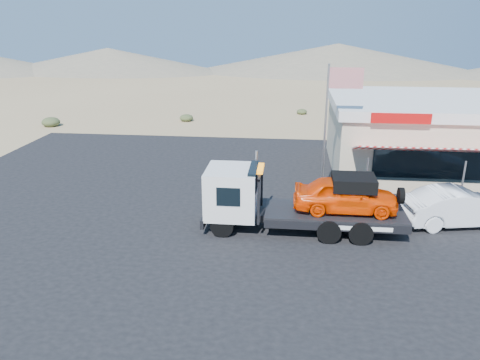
{
  "coord_description": "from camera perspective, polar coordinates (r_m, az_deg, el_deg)",
  "views": [
    {
      "loc": [
        3.13,
        -16.29,
        7.89
      ],
      "look_at": [
        1.14,
        1.94,
        1.5
      ],
      "focal_mm": 35.0,
      "sensor_mm": 36.0,
      "label": 1
    }
  ],
  "objects": [
    {
      "name": "ground",
      "position": [
        18.37,
        -4.23,
        -6.28
      ],
      "size": [
        120.0,
        120.0,
        0.0
      ],
      "primitive_type": "plane",
      "color": "#9C8159",
      "rests_on": "ground"
    },
    {
      "name": "asphalt_lot",
      "position": [
        20.86,
        2.66,
        -2.99
      ],
      "size": [
        32.0,
        24.0,
        0.02
      ],
      "primitive_type": "cube",
      "color": "black",
      "rests_on": "ground"
    },
    {
      "name": "tow_truck",
      "position": [
        18.02,
        7.12,
        -2.16
      ],
      "size": [
        7.59,
        2.25,
        2.54
      ],
      "color": "black",
      "rests_on": "asphalt_lot"
    },
    {
      "name": "white_sedan",
      "position": [
        20.55,
        25.19,
        -2.98
      ],
      "size": [
        4.77,
        2.47,
        1.5
      ],
      "primitive_type": "imported",
      "rotation": [
        0.0,
        0.0,
        1.77
      ],
      "color": "white",
      "rests_on": "asphalt_lot"
    },
    {
      "name": "jerky_store",
      "position": [
        26.97,
        22.0,
        5.18
      ],
      "size": [
        10.4,
        9.97,
        3.9
      ],
      "color": "beige",
      "rests_on": "asphalt_lot"
    },
    {
      "name": "flagpole",
      "position": [
        21.27,
        11.06,
        7.68
      ],
      "size": [
        1.55,
        0.1,
        6.0
      ],
      "color": "#99999E",
      "rests_on": "asphalt_lot"
    },
    {
      "name": "distant_hills",
      "position": [
        72.83,
        -4.14,
        14.44
      ],
      "size": [
        126.0,
        48.0,
        4.2
      ],
      "color": "#726B59",
      "rests_on": "ground"
    }
  ]
}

